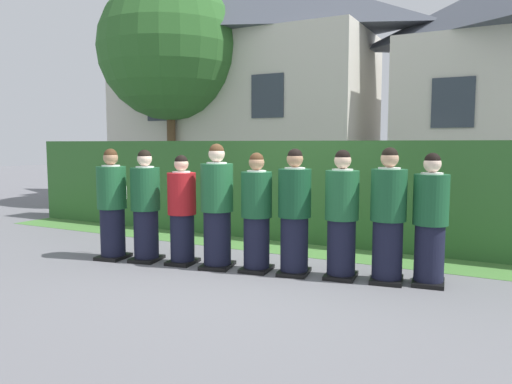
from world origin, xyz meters
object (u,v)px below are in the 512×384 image
(student_front_row_3, at_px, (217,209))
(student_front_row_0, at_px, (112,207))
(student_front_row_8, at_px, (430,223))
(student_front_row_4, at_px, (257,215))
(student_front_row_6, at_px, (342,217))
(student_front_row_7, at_px, (388,218))
(student_in_red_blazer, at_px, (182,213))
(student_front_row_5, at_px, (294,215))
(student_front_row_1, at_px, (146,208))

(student_front_row_3, bearing_deg, student_front_row_0, -170.51)
(student_front_row_0, bearing_deg, student_front_row_8, 10.01)
(student_front_row_4, relative_size, student_front_row_6, 0.97)
(student_front_row_8, bearing_deg, student_front_row_7, -166.39)
(student_front_row_0, bearing_deg, student_front_row_6, 9.71)
(student_front_row_4, xyz_separation_m, student_front_row_6, (1.10, 0.20, 0.02))
(student_front_row_3, height_order, student_front_row_7, student_front_row_3)
(student_in_red_blazer, height_order, student_front_row_3, student_front_row_3)
(student_front_row_5, height_order, student_front_row_7, student_front_row_7)
(student_front_row_0, height_order, student_front_row_3, student_front_row_3)
(student_front_row_0, distance_m, student_front_row_8, 4.38)
(student_front_row_3, xyz_separation_m, student_front_row_7, (2.21, 0.37, -0.02))
(student_front_row_6, distance_m, student_front_row_8, 1.05)
(student_front_row_4, height_order, student_front_row_5, student_front_row_5)
(student_front_row_0, bearing_deg, student_front_row_5, 9.45)
(student_front_row_0, xyz_separation_m, student_front_row_4, (2.19, 0.36, -0.02))
(student_front_row_0, bearing_deg, student_front_row_1, 13.48)
(student_front_row_0, xyz_separation_m, student_front_row_6, (3.29, 0.56, -0.00))
(student_front_row_1, height_order, student_front_row_5, student_front_row_5)
(student_in_red_blazer, bearing_deg, student_front_row_3, 5.31)
(student_front_row_5, height_order, student_front_row_8, student_front_row_5)
(student_front_row_7, bearing_deg, student_front_row_1, -171.07)
(student_front_row_8, bearing_deg, student_front_row_5, -169.07)
(student_front_row_8, bearing_deg, student_front_row_3, -169.68)
(student_front_row_7, bearing_deg, student_front_row_0, -170.44)
(student_front_row_3, bearing_deg, student_front_row_7, 9.61)
(student_in_red_blazer, xyz_separation_m, student_front_row_7, (2.76, 0.42, 0.06))
(student_in_red_blazer, relative_size, student_front_row_3, 0.91)
(student_front_row_0, bearing_deg, student_front_row_4, 9.43)
(student_in_red_blazer, bearing_deg, student_front_row_8, 9.48)
(student_front_row_4, distance_m, student_front_row_8, 2.16)
(student_in_red_blazer, relative_size, student_front_row_4, 0.97)
(student_front_row_3, distance_m, student_front_row_4, 0.57)
(student_front_row_5, xyz_separation_m, student_front_row_6, (0.59, 0.11, -0.01))
(student_front_row_5, bearing_deg, student_front_row_0, -170.55)
(student_front_row_4, xyz_separation_m, student_front_row_7, (1.65, 0.28, 0.04))
(student_front_row_6, bearing_deg, student_front_row_8, 10.95)
(student_front_row_0, distance_m, student_front_row_1, 0.54)
(student_front_row_1, height_order, student_front_row_3, student_front_row_3)
(student_front_row_1, height_order, student_front_row_7, student_front_row_7)
(student_front_row_3, height_order, student_front_row_4, student_front_row_3)
(student_in_red_blazer, bearing_deg, student_front_row_1, -170.25)
(student_front_row_5, distance_m, student_front_row_8, 1.65)
(student_front_row_1, bearing_deg, student_front_row_8, 9.52)
(student_front_row_5, bearing_deg, student_front_row_1, -171.53)
(student_front_row_6, bearing_deg, student_front_row_7, 8.64)
(student_front_row_3, relative_size, student_front_row_7, 1.03)
(student_front_row_0, height_order, student_front_row_6, student_front_row_0)
(student_front_row_5, relative_size, student_front_row_8, 1.03)
(student_front_row_6, relative_size, student_front_row_7, 0.98)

